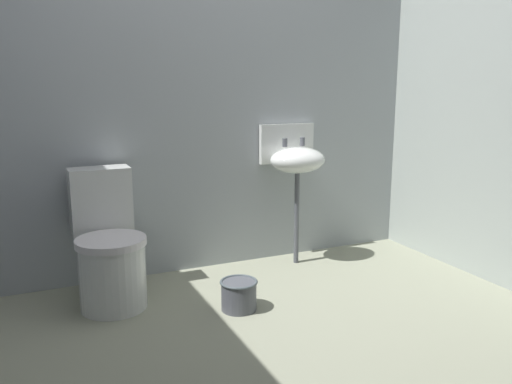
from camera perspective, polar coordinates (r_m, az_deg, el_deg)
The scene contains 6 objects.
ground_plane at distance 2.93m, azimuth 2.32°, elevation -15.35°, with size 3.57×2.62×0.08m, color gray.
wall_back at distance 3.68m, azimuth -5.74°, elevation 8.94°, with size 3.57×0.10×2.23m, color #9DA3A8.
wall_right at distance 3.72m, azimuth 25.12°, elevation 7.91°, with size 0.10×2.42×2.23m, color #A0A9A3.
toilet_near_wall at distance 3.27m, azimuth -15.40°, elevation -6.01°, with size 0.40×0.59×0.78m.
sink at distance 3.77m, azimuth 4.25°, elevation 3.53°, with size 0.42×0.35×0.99m.
bucket at distance 3.13m, azimuth -1.84°, elevation -10.85°, with size 0.22×0.22×0.18m.
Camera 1 is at (-1.18, -2.32, 1.31)m, focal length 37.54 mm.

